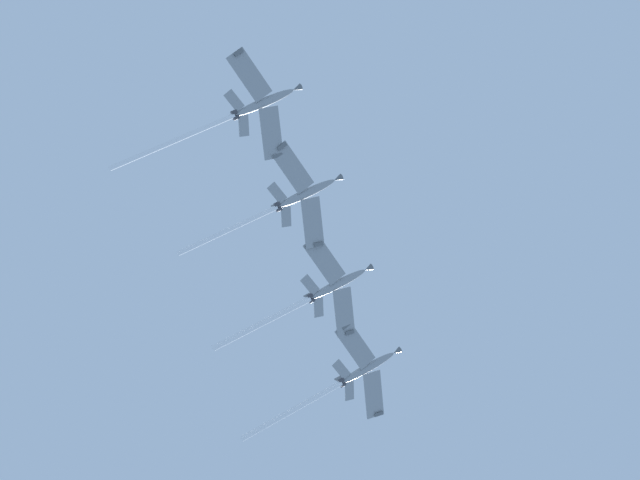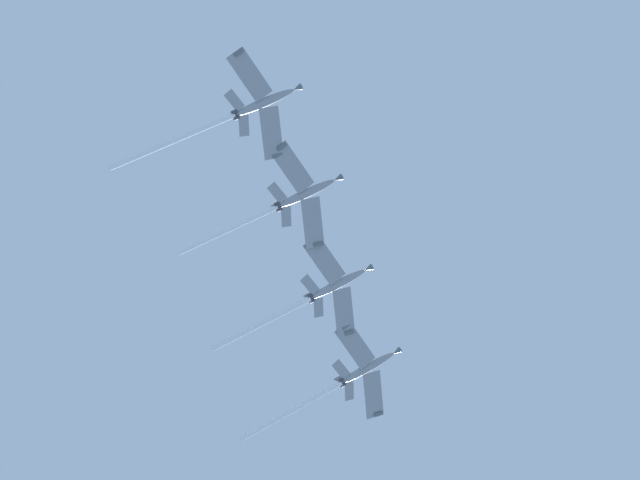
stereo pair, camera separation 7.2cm
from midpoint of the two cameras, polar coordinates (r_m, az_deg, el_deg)
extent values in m
ellipsoid|color=gray|center=(183.55, 2.80, -7.44)|extent=(8.31, 9.81, 6.72)
cone|color=#595E60|center=(185.95, 4.50, -6.48)|extent=(2.17, 2.29, 1.80)
ellipsoid|color=black|center=(184.79, 3.25, -7.10)|extent=(2.59, 2.89, 2.09)
cube|color=gray|center=(185.32, 3.15, -8.97)|extent=(9.55, 6.75, 1.83)
cube|color=#595E60|center=(187.05, 3.46, -10.08)|extent=(1.33, 1.80, 0.93)
cube|color=gray|center=(181.19, 2.06, -6.11)|extent=(8.07, 9.15, 1.83)
cube|color=#595E60|center=(179.73, 1.54, -5.01)|extent=(1.74, 1.56, 0.93)
cube|color=gray|center=(182.80, 1.74, -8.78)|extent=(3.96, 2.84, 0.97)
cube|color=gray|center=(181.01, 1.26, -7.54)|extent=(3.37, 3.93, 0.97)
cube|color=#595E60|center=(183.16, 1.35, -8.04)|extent=(2.28, 2.78, 3.59)
cylinder|color=#38383D|center=(181.73, 1.35, -8.41)|extent=(1.41, 1.48, 1.17)
cylinder|color=#38383D|center=(181.37, 1.25, -8.16)|extent=(1.41, 1.48, 1.17)
cylinder|color=white|center=(178.45, -1.60, -9.87)|extent=(12.79, 15.61, 10.58)
ellipsoid|color=gray|center=(177.45, 1.05, -2.59)|extent=(8.41, 9.85, 6.48)
cone|color=#595E60|center=(179.79, 2.84, -1.67)|extent=(2.17, 2.28, 1.78)
ellipsoid|color=black|center=(178.69, 1.53, -2.27)|extent=(2.61, 2.89, 2.04)
cube|color=gray|center=(178.78, 1.42, -4.22)|extent=(9.56, 6.82, 1.76)
cube|color=#595E60|center=(180.19, 1.76, -5.40)|extent=(1.34, 1.81, 0.90)
cube|color=gray|center=(175.55, 0.26, -1.16)|extent=(8.07, 9.19, 1.76)
cube|color=#595E60|center=(174.47, -0.30, 0.01)|extent=(1.76, 1.56, 0.90)
cube|color=gray|center=(176.56, -0.07, -3.95)|extent=(3.97, 2.87, 0.93)
cube|color=gray|center=(175.16, -0.58, -2.63)|extent=(3.38, 3.94, 0.93)
cube|color=#595E60|center=(177.17, -0.45, -3.19)|extent=(2.27, 2.74, 3.57)
cylinder|color=#38383D|center=(175.65, -0.48, -3.54)|extent=(1.41, 1.47, 1.16)
cylinder|color=#38383D|center=(175.37, -0.58, -3.28)|extent=(1.41, 1.47, 1.16)
cylinder|color=white|center=(172.72, -3.36, -4.85)|extent=(12.27, 14.78, 9.58)
ellipsoid|color=gray|center=(172.52, -0.81, 2.73)|extent=(8.40, 9.85, 6.50)
cone|color=#595E60|center=(174.96, 1.06, 3.60)|extent=(2.17, 2.28, 1.78)
ellipsoid|color=black|center=(173.81, -0.30, 3.01)|extent=(2.61, 2.89, 2.04)
cube|color=gray|center=(173.35, -0.42, 1.01)|extent=(9.56, 6.81, 1.76)
cube|color=#595E60|center=(174.38, -0.06, -0.25)|extent=(1.34, 1.81, 0.90)
cube|color=gray|center=(171.12, -1.64, 4.24)|extent=(8.07, 9.18, 1.76)
cube|color=#595E60|center=(170.44, -2.22, 5.47)|extent=(1.75, 1.56, 0.90)
cube|color=gray|center=(171.35, -1.97, 1.36)|extent=(3.97, 2.86, 0.94)
cube|color=gray|center=(170.39, -2.50, 2.76)|extent=(3.38, 3.94, 0.94)
cube|color=#595E60|center=(172.21, -2.36, 2.12)|extent=(2.27, 2.75, 3.57)
cylinder|color=#38383D|center=(170.60, -2.40, 1.81)|extent=(1.41, 1.47, 1.16)
cylinder|color=#38383D|center=(170.41, -2.51, 2.08)|extent=(1.41, 1.47, 1.16)
cylinder|color=white|center=(167.64, -5.35, 0.58)|extent=(11.81, 14.31, 9.26)
ellipsoid|color=gray|center=(169.40, -3.26, 8.00)|extent=(8.31, 9.75, 6.82)
cone|color=#595E60|center=(172.03, -1.34, 8.81)|extent=(2.17, 2.29, 1.81)
ellipsoid|color=black|center=(170.75, -2.74, 8.25)|extent=(2.60, 2.88, 2.11)
cube|color=gray|center=(169.68, -2.84, 6.24)|extent=(9.54, 6.76, 1.86)
cube|color=#595E60|center=(170.30, -2.46, 4.92)|extent=(1.33, 1.79, 0.95)
cube|color=gray|center=(168.51, -4.13, 9.57)|extent=(8.04, 9.15, 1.86)
cube|color=#595E60|center=(168.23, -4.74, 10.83)|extent=(1.74, 1.55, 0.95)
cube|color=gray|center=(167.86, -4.45, 6.64)|extent=(3.96, 2.84, 0.98)
cube|color=gray|center=(167.35, -5.01, 8.09)|extent=(3.36, 3.93, 0.98)
cube|color=#595E60|center=(168.96, -4.84, 7.38)|extent=(2.30, 2.78, 3.60)
cylinder|color=#38383D|center=(167.27, -4.90, 7.12)|extent=(1.41, 1.48, 1.18)
cylinder|color=#38383D|center=(167.17, -5.01, 7.41)|extent=(1.41, 1.48, 1.18)
cylinder|color=white|center=(163.53, -8.51, 5.70)|extent=(13.74, 16.73, 11.57)
camera|label=1|loc=(0.04, 90.01, 0.04)|focal=54.99mm
camera|label=2|loc=(0.04, -89.99, -0.04)|focal=54.99mm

